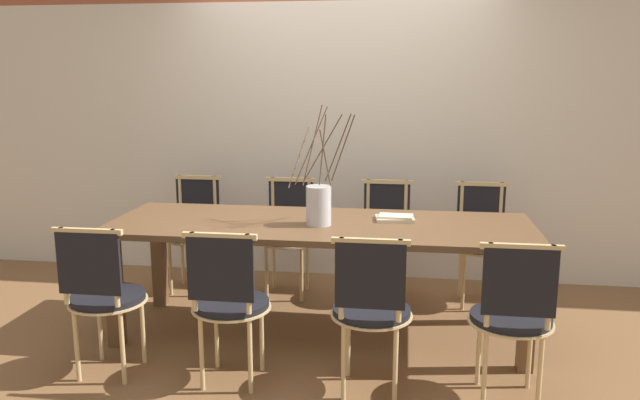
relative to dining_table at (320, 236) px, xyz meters
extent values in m
plane|color=brown|center=(0.00, 0.00, -0.68)|extent=(16.00, 16.00, 0.00)
cube|color=beige|center=(0.00, 1.31, 0.47)|extent=(12.00, 0.06, 2.30)
cube|color=brown|center=(0.00, 0.00, 0.07)|extent=(2.75, 0.94, 0.04)
cube|color=brown|center=(-1.27, -0.36, -0.31)|extent=(0.09, 0.09, 0.73)
cube|color=brown|center=(1.27, -0.36, -0.31)|extent=(0.09, 0.09, 0.73)
cube|color=brown|center=(-1.27, 0.36, -0.31)|extent=(0.09, 0.09, 0.73)
cube|color=brown|center=(1.27, 0.36, -0.31)|extent=(0.09, 0.09, 0.73)
cylinder|color=black|center=(-1.13, -0.71, -0.22)|extent=(0.42, 0.42, 0.04)
cylinder|color=tan|center=(-1.13, -0.71, -0.24)|extent=(0.45, 0.45, 0.01)
cylinder|color=tan|center=(-1.27, -0.58, -0.46)|extent=(0.03, 0.03, 0.44)
cylinder|color=tan|center=(-1.00, -0.58, -0.46)|extent=(0.03, 0.03, 0.44)
cylinder|color=tan|center=(-1.27, -0.85, -0.46)|extent=(0.03, 0.03, 0.44)
cylinder|color=tan|center=(-1.00, -0.85, -0.46)|extent=(0.03, 0.03, 0.44)
cylinder|color=tan|center=(-1.28, -0.89, 0.02)|extent=(0.03, 0.03, 0.43)
cylinder|color=tan|center=(-0.99, -0.89, 0.02)|extent=(0.03, 0.03, 0.43)
cube|color=black|center=(-1.13, -0.90, 0.04)|extent=(0.36, 0.02, 0.35)
cube|color=tan|center=(-1.13, -0.89, 0.22)|extent=(0.40, 0.03, 0.03)
cylinder|color=black|center=(-0.40, -0.71, -0.22)|extent=(0.42, 0.42, 0.04)
cylinder|color=tan|center=(-0.40, -0.71, -0.24)|extent=(0.45, 0.45, 0.01)
cylinder|color=tan|center=(-0.54, -0.58, -0.46)|extent=(0.03, 0.03, 0.44)
cylinder|color=tan|center=(-0.26, -0.58, -0.46)|extent=(0.03, 0.03, 0.44)
cylinder|color=tan|center=(-0.54, -0.85, -0.46)|extent=(0.03, 0.03, 0.44)
cylinder|color=tan|center=(-0.26, -0.85, -0.46)|extent=(0.03, 0.03, 0.44)
cylinder|color=tan|center=(-0.55, -0.89, 0.02)|extent=(0.03, 0.03, 0.43)
cylinder|color=tan|center=(-0.25, -0.89, 0.02)|extent=(0.03, 0.03, 0.43)
cube|color=black|center=(-0.40, -0.90, 0.04)|extent=(0.36, 0.02, 0.35)
cube|color=tan|center=(-0.40, -0.89, 0.22)|extent=(0.40, 0.03, 0.03)
cylinder|color=black|center=(0.38, -0.71, -0.22)|extent=(0.42, 0.42, 0.04)
cylinder|color=tan|center=(0.38, -0.71, -0.24)|extent=(0.45, 0.45, 0.01)
cylinder|color=tan|center=(0.24, -0.58, -0.46)|extent=(0.03, 0.03, 0.44)
cylinder|color=tan|center=(0.52, -0.58, -0.46)|extent=(0.03, 0.03, 0.44)
cylinder|color=tan|center=(0.24, -0.85, -0.46)|extent=(0.03, 0.03, 0.44)
cylinder|color=tan|center=(0.52, -0.85, -0.46)|extent=(0.03, 0.03, 0.44)
cylinder|color=tan|center=(0.23, -0.89, 0.02)|extent=(0.03, 0.03, 0.43)
cylinder|color=tan|center=(0.53, -0.89, 0.02)|extent=(0.03, 0.03, 0.43)
cube|color=black|center=(0.38, -0.90, 0.04)|extent=(0.36, 0.02, 0.35)
cube|color=tan|center=(0.38, -0.89, 0.22)|extent=(0.40, 0.03, 0.03)
cylinder|color=black|center=(1.11, -0.71, -0.22)|extent=(0.42, 0.42, 0.04)
cylinder|color=tan|center=(1.11, -0.71, -0.24)|extent=(0.45, 0.45, 0.01)
cylinder|color=tan|center=(0.98, -0.58, -0.46)|extent=(0.03, 0.03, 0.44)
cylinder|color=tan|center=(1.25, -0.58, -0.46)|extent=(0.03, 0.03, 0.44)
cylinder|color=tan|center=(0.98, -0.85, -0.46)|extent=(0.03, 0.03, 0.44)
cylinder|color=tan|center=(1.25, -0.85, -0.46)|extent=(0.03, 0.03, 0.44)
cylinder|color=tan|center=(0.97, -0.89, 0.02)|extent=(0.03, 0.03, 0.43)
cylinder|color=tan|center=(1.26, -0.89, 0.02)|extent=(0.03, 0.03, 0.43)
cube|color=black|center=(1.11, -0.90, 0.04)|extent=(0.36, 0.02, 0.35)
cube|color=tan|center=(1.11, -0.89, 0.22)|extent=(0.40, 0.03, 0.03)
cylinder|color=black|center=(-1.13, 0.71, -0.22)|extent=(0.42, 0.42, 0.04)
cylinder|color=tan|center=(-1.13, 0.71, -0.24)|extent=(0.45, 0.45, 0.01)
cylinder|color=tan|center=(-1.00, 0.58, -0.46)|extent=(0.03, 0.03, 0.44)
cylinder|color=tan|center=(-1.27, 0.58, -0.46)|extent=(0.03, 0.03, 0.44)
cylinder|color=tan|center=(-1.00, 0.85, -0.46)|extent=(0.03, 0.03, 0.44)
cylinder|color=tan|center=(-1.27, 0.85, -0.46)|extent=(0.03, 0.03, 0.44)
cylinder|color=tan|center=(-0.99, 0.89, 0.02)|extent=(0.03, 0.03, 0.43)
cylinder|color=tan|center=(-1.28, 0.89, 0.02)|extent=(0.03, 0.03, 0.43)
cube|color=black|center=(-1.13, 0.90, 0.04)|extent=(0.36, 0.02, 0.35)
cube|color=tan|center=(-1.13, 0.89, 0.22)|extent=(0.40, 0.03, 0.03)
cylinder|color=black|center=(-0.36, 0.71, -0.22)|extent=(0.42, 0.42, 0.04)
cylinder|color=tan|center=(-0.36, 0.71, -0.24)|extent=(0.45, 0.45, 0.01)
cylinder|color=tan|center=(-0.22, 0.58, -0.46)|extent=(0.03, 0.03, 0.44)
cylinder|color=tan|center=(-0.50, 0.58, -0.46)|extent=(0.03, 0.03, 0.44)
cylinder|color=tan|center=(-0.22, 0.85, -0.46)|extent=(0.03, 0.03, 0.44)
cylinder|color=tan|center=(-0.50, 0.85, -0.46)|extent=(0.03, 0.03, 0.44)
cylinder|color=tan|center=(-0.21, 0.89, 0.02)|extent=(0.03, 0.03, 0.43)
cylinder|color=tan|center=(-0.51, 0.89, 0.02)|extent=(0.03, 0.03, 0.43)
cube|color=black|center=(-0.36, 0.90, 0.04)|extent=(0.36, 0.02, 0.35)
cube|color=tan|center=(-0.36, 0.89, 0.22)|extent=(0.40, 0.03, 0.03)
cylinder|color=black|center=(0.40, 0.71, -0.22)|extent=(0.42, 0.42, 0.04)
cylinder|color=tan|center=(0.40, 0.71, -0.24)|extent=(0.45, 0.45, 0.01)
cylinder|color=tan|center=(0.54, 0.58, -0.46)|extent=(0.03, 0.03, 0.44)
cylinder|color=tan|center=(0.27, 0.58, -0.46)|extent=(0.03, 0.03, 0.44)
cylinder|color=tan|center=(0.54, 0.85, -0.46)|extent=(0.03, 0.03, 0.44)
cylinder|color=tan|center=(0.27, 0.85, -0.46)|extent=(0.03, 0.03, 0.44)
cylinder|color=tan|center=(0.55, 0.89, 0.02)|extent=(0.03, 0.03, 0.43)
cylinder|color=tan|center=(0.26, 0.89, 0.02)|extent=(0.03, 0.03, 0.43)
cube|color=black|center=(0.40, 0.90, 0.04)|extent=(0.36, 0.02, 0.35)
cube|color=tan|center=(0.40, 0.89, 0.22)|extent=(0.40, 0.03, 0.03)
cylinder|color=black|center=(1.13, 0.71, -0.22)|extent=(0.42, 0.42, 0.04)
cylinder|color=tan|center=(1.13, 0.71, -0.24)|extent=(0.45, 0.45, 0.01)
cylinder|color=tan|center=(1.26, 0.58, -0.46)|extent=(0.03, 0.03, 0.44)
cylinder|color=tan|center=(0.99, 0.58, -0.46)|extent=(0.03, 0.03, 0.44)
cylinder|color=tan|center=(1.26, 0.85, -0.46)|extent=(0.03, 0.03, 0.44)
cylinder|color=tan|center=(0.99, 0.85, -0.46)|extent=(0.03, 0.03, 0.44)
cylinder|color=tan|center=(1.27, 0.89, 0.02)|extent=(0.03, 0.03, 0.43)
cylinder|color=tan|center=(0.98, 0.89, 0.02)|extent=(0.03, 0.03, 0.43)
cube|color=black|center=(1.13, 0.90, 0.04)|extent=(0.36, 0.02, 0.35)
cube|color=tan|center=(1.13, 0.89, 0.22)|extent=(0.40, 0.03, 0.03)
cylinder|color=silver|center=(0.00, -0.06, 0.22)|extent=(0.16, 0.16, 0.25)
cylinder|color=brown|center=(0.14, 0.02, 0.57)|extent=(0.18, 0.29, 0.46)
cylinder|color=brown|center=(0.01, 0.06, 0.57)|extent=(0.26, 0.02, 0.45)
cylinder|color=brown|center=(-0.06, 0.03, 0.59)|extent=(0.20, 0.13, 0.50)
cylinder|color=brown|center=(0.05, -0.09, 0.53)|extent=(0.07, 0.10, 0.37)
cylinder|color=brown|center=(0.11, 0.03, 0.57)|extent=(0.20, 0.23, 0.46)
cylinder|color=brown|center=(-0.05, -0.01, 0.60)|extent=(0.12, 0.10, 0.51)
cylinder|color=brown|center=(-0.13, -0.02, 0.52)|extent=(0.10, 0.28, 0.36)
cylinder|color=brown|center=(0.02, -0.04, 0.57)|extent=(0.06, 0.06, 0.45)
cube|color=beige|center=(0.48, 0.13, 0.10)|extent=(0.27, 0.21, 0.02)
cube|color=beige|center=(0.49, 0.13, 0.12)|extent=(0.23, 0.15, 0.01)
camera|label=1|loc=(0.54, -3.91, 1.04)|focal=35.00mm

